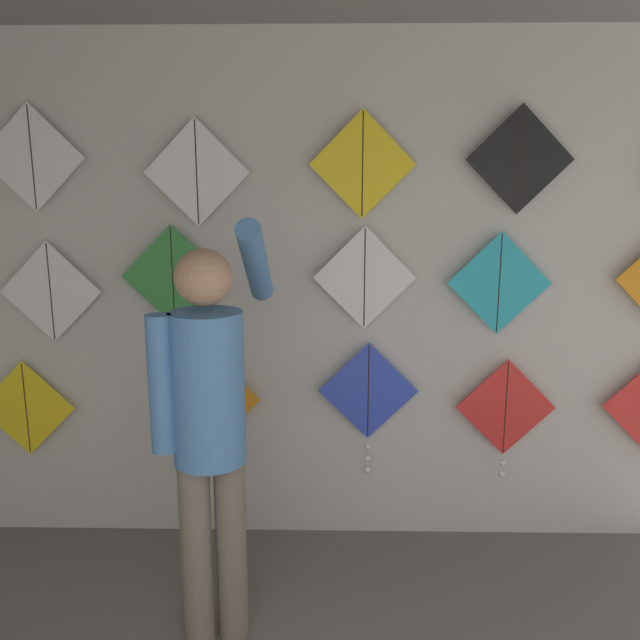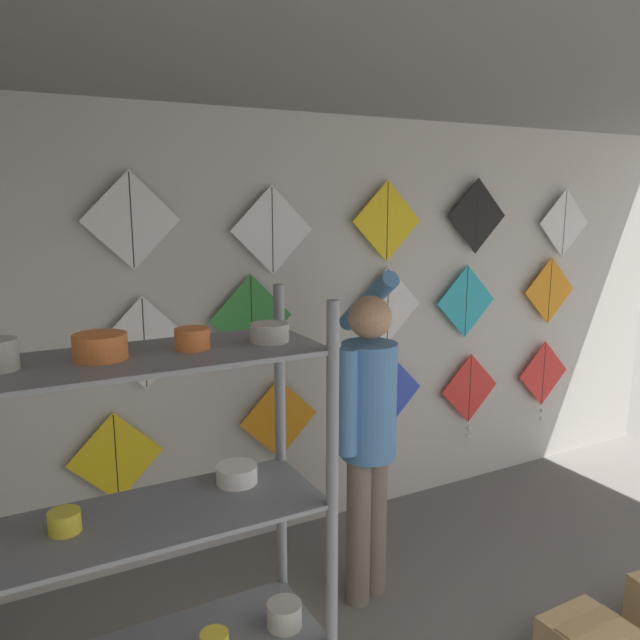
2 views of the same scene
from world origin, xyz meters
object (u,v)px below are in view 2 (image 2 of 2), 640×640
at_px(kite_8, 466,302).
at_px(kite_9, 550,291).
at_px(kite_0, 116,457).
at_px(kite_11, 272,230).
at_px(kite_4, 543,376).
at_px(shopkeeper, 367,421).
at_px(kite_1, 279,419).
at_px(kite_12, 387,221).
at_px(kite_14, 564,223).
at_px(kite_6, 251,318).
at_px(kite_3, 470,391).
at_px(kite_7, 388,306).
at_px(kite_5, 144,343).
at_px(kite_10, 131,220).
at_px(kite_13, 477,216).
at_px(kite_2, 389,396).

relative_size(kite_8, kite_9, 1.00).
height_order(kite_0, kite_11, kite_11).
bearing_deg(kite_9, kite_4, -171.12).
relative_size(shopkeeper, kite_1, 3.39).
bearing_deg(kite_12, kite_14, 0.00).
height_order(kite_6, kite_12, kite_12).
height_order(kite_3, kite_12, kite_12).
xyz_separation_m(kite_1, kite_14, (2.57, 0.00, 1.23)).
bearing_deg(kite_7, kite_5, 180.00).
bearing_deg(kite_14, kite_0, 180.00).
xyz_separation_m(kite_10, kite_13, (2.51, 0.00, -0.01)).
distance_m(kite_7, kite_10, 1.84).
distance_m(kite_7, kite_14, 1.80).
distance_m(kite_4, kite_6, 2.73).
height_order(kite_0, kite_2, kite_2).
bearing_deg(kite_3, kite_5, 179.98).
bearing_deg(kite_1, kite_0, 180.00).
bearing_deg(kite_1, kite_13, 0.00).
distance_m(kite_7, kite_8, 0.72).
relative_size(kite_0, kite_4, 0.80).
height_order(kite_0, kite_14, kite_14).
bearing_deg(kite_0, kite_1, 0.00).
bearing_deg(kite_13, kite_3, -3.71).
height_order(kite_2, kite_7, kite_7).
bearing_deg(kite_6, shopkeeper, -67.62).
bearing_deg(kite_12, kite_7, 0.00).
xyz_separation_m(shopkeeper, kite_4, (2.29, 0.83, -0.27)).
height_order(kite_8, kite_13, kite_13).
bearing_deg(kite_3, kite_10, 179.98).
bearing_deg(kite_8, kite_12, 180.00).
bearing_deg(kite_8, kite_13, 0.00).
distance_m(shopkeeper, kite_3, 1.72).
bearing_deg(kite_14, shopkeeper, -161.05).
bearing_deg(kite_11, kite_6, 180.00).
relative_size(shopkeeper, kite_4, 2.71).
xyz_separation_m(kite_7, kite_12, (-0.02, 0.00, 0.59)).
distance_m(kite_8, kite_10, 2.53).
height_order(kite_3, kite_8, kite_8).
distance_m(kite_2, kite_6, 1.26).
relative_size(kite_8, kite_13, 1.00).
xyz_separation_m(kite_0, kite_9, (3.50, 0.00, 0.74)).
relative_size(kite_0, kite_2, 0.73).
xyz_separation_m(kite_0, kite_6, (0.87, 0.00, 0.75)).
relative_size(kite_0, kite_5, 1.00).
relative_size(kite_0, kite_9, 1.00).
xyz_separation_m(kite_4, kite_13, (-0.82, 0.00, 1.35)).
bearing_deg(kite_4, kite_2, -179.99).
bearing_deg(shopkeeper, kite_11, 83.09).
height_order(kite_6, kite_9, kite_6).
relative_size(kite_13, kite_14, 1.00).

